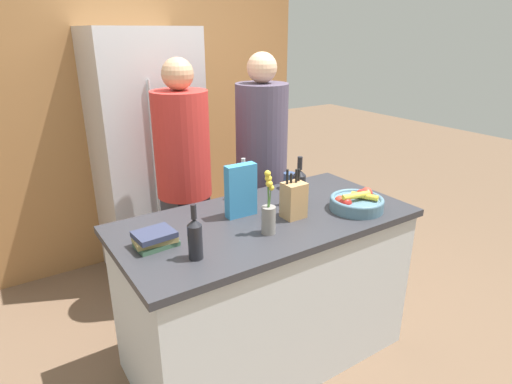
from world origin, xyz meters
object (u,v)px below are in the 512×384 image
at_px(flower_vase, 269,214).
at_px(fruit_bowl, 356,202).
at_px(refrigerator, 148,157).
at_px(cereal_box, 241,191).
at_px(coffee_mug, 290,180).
at_px(bottle_oil, 299,186).
at_px(knife_block, 294,200).
at_px(bottle_wine, 195,238).
at_px(person_in_blue, 261,164).
at_px(bottle_vinegar, 243,183).
at_px(book_stack, 155,239).
at_px(person_at_sink, 184,175).

bearing_deg(flower_vase, fruit_bowl, -2.51).
distance_m(refrigerator, cereal_box, 1.32).
distance_m(coffee_mug, bottle_oil, 0.29).
xyz_separation_m(knife_block, bottle_oil, (0.14, 0.13, 0.01)).
height_order(bottle_wine, person_in_blue, person_in_blue).
relative_size(coffee_mug, bottle_vinegar, 0.42).
relative_size(coffee_mug, book_stack, 0.52).
height_order(bottle_vinegar, person_in_blue, person_in_blue).
xyz_separation_m(bottle_vinegar, bottle_wine, (-0.57, -0.51, 0.00)).
xyz_separation_m(flower_vase, coffee_mug, (0.50, 0.48, -0.06)).
bearing_deg(fruit_bowl, flower_vase, 177.49).
height_order(fruit_bowl, cereal_box, cereal_box).
height_order(refrigerator, person_in_blue, refrigerator).
distance_m(flower_vase, bottle_oil, 0.44).
bearing_deg(bottle_wine, bottle_vinegar, 41.63).
bearing_deg(cereal_box, coffee_mug, 22.48).
bearing_deg(bottle_vinegar, flower_vase, -107.18).
height_order(person_at_sink, person_in_blue, person_in_blue).
bearing_deg(knife_block, cereal_box, 142.31).
height_order(bottle_vinegar, bottle_wine, bottle_wine).
relative_size(refrigerator, bottle_oil, 6.58).
height_order(refrigerator, bottle_vinegar, refrigerator).
bearing_deg(bottle_wine, knife_block, 10.24).
distance_m(refrigerator, bottle_oil, 1.43).
relative_size(flower_vase, bottle_oil, 1.15).
bearing_deg(fruit_bowl, bottle_vinegar, 131.96).
bearing_deg(person_in_blue, bottle_oil, -121.84).
relative_size(coffee_mug, person_in_blue, 0.06).
height_order(cereal_box, person_at_sink, person_at_sink).
bearing_deg(book_stack, bottle_oil, 2.46).
relative_size(bottle_vinegar, person_at_sink, 0.15).
xyz_separation_m(knife_block, cereal_box, (-0.23, 0.18, 0.05)).
distance_m(knife_block, flower_vase, 0.25).
xyz_separation_m(cereal_box, bottle_oil, (0.37, -0.05, -0.03)).
height_order(coffee_mug, bottle_vinegar, bottle_vinegar).
xyz_separation_m(flower_vase, bottle_vinegar, (0.15, 0.48, -0.01)).
height_order(fruit_bowl, coffee_mug, fruit_bowl).
distance_m(refrigerator, bottle_wine, 1.65).
height_order(refrigerator, cereal_box, refrigerator).
relative_size(cereal_box, coffee_mug, 2.76).
height_order(bottle_oil, bottle_wine, bottle_oil).
bearing_deg(fruit_bowl, person_at_sink, 123.03).
height_order(coffee_mug, bottle_wine, bottle_wine).
relative_size(bottle_wine, person_at_sink, 0.15).
distance_m(refrigerator, knife_block, 1.52).
bearing_deg(book_stack, coffee_mug, 15.75).
bearing_deg(knife_block, refrigerator, 100.99).
height_order(fruit_bowl, bottle_vinegar, bottle_vinegar).
distance_m(book_stack, person_at_sink, 0.92).
xyz_separation_m(fruit_bowl, book_stack, (-1.14, 0.21, -0.01)).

